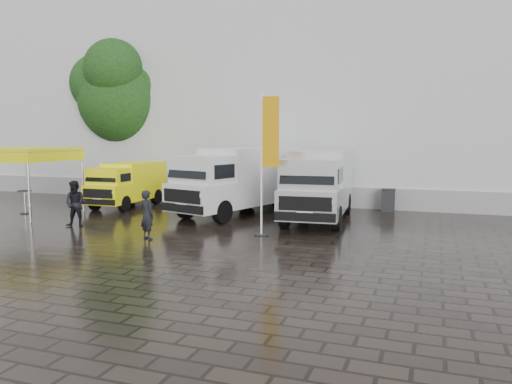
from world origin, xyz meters
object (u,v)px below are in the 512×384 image
flagpole (266,156)px  canopy_tent (25,152)px  person_tent (76,204)px  wheelie_bin (388,200)px  van_white (237,182)px  cocktail_table (25,202)px  person_front (147,215)px  van_yellow (127,185)px  van_silver (319,186)px

flagpole → canopy_tent: bearing=175.4°
person_tent → wheelie_bin: bearing=20.7°
van_white → cocktail_table: van_white is taller
canopy_tent → van_white: bearing=19.3°
person_front → canopy_tent: bearing=4.8°
canopy_tent → person_tent: 4.80m
van_white → wheelie_bin: size_ratio=6.35×
wheelie_bin → person_tent: (-10.83, -7.98, 0.35)m
van_yellow → canopy_tent: size_ratio=1.35×
canopy_tent → flagpole: flagpole is taller
van_silver → flagpole: 4.08m
cocktail_table → person_front: person_front is taller
canopy_tent → cocktail_table: bearing=170.1°
cocktail_table → person_front: size_ratio=0.63×
van_yellow → cocktail_table: size_ratio=4.44×
cocktail_table → van_white: bearing=18.7°
van_yellow → van_white: van_white is taller
flagpole → person_tent: flagpole is taller
van_silver → flagpole: flagpole is taller
canopy_tent → cocktail_table: canopy_tent is taller
canopy_tent → flagpole: size_ratio=0.69×
van_white → canopy_tent: bearing=-144.0°
flagpole → cocktail_table: flagpole is taller
van_yellow → van_silver: van_silver is taller
cocktail_table → wheelie_bin: bearing=22.3°
van_silver → cocktail_table: van_silver is taller
van_silver → person_front: van_silver is taller
van_yellow → canopy_tent: 4.75m
van_yellow → van_white: (5.89, -0.39, 0.38)m
cocktail_table → person_tent: size_ratio=0.59×
van_silver → person_tent: 9.55m
canopy_tent → person_tent: canopy_tent is taller
van_white → cocktail_table: size_ratio=6.43×
cocktail_table → person_tent: person_tent is taller
van_white → canopy_tent: canopy_tent is taller
van_white → van_silver: size_ratio=1.02×
cocktail_table → canopy_tent: bearing=-9.9°
wheelie_bin → person_tent: person_tent is taller
wheelie_bin → cocktail_table: bearing=-163.2°
van_white → van_silver: 3.73m
van_white → canopy_tent: 9.31m
van_yellow → wheelie_bin: (12.07, 2.78, -0.54)m
van_silver → wheelie_bin: 4.31m
van_yellow → cocktail_table: van_yellow is taller
van_yellow → canopy_tent: (-2.81, -3.44, 1.68)m
van_yellow → wheelie_bin: 12.40m
van_yellow → flagpole: bearing=-28.1°
flagpole → person_tent: bearing=-173.4°
van_yellow → flagpole: 9.79m
person_tent → canopy_tent: bearing=140.7°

